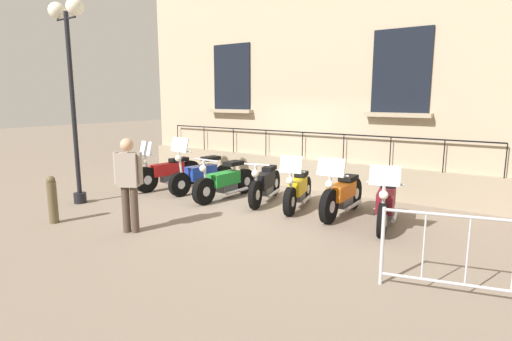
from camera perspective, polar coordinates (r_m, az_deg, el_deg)
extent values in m
plane|color=gray|center=(9.78, 1.17, -4.33)|extent=(60.00, 60.00, 0.00)
cube|color=tan|center=(11.46, 7.73, 15.36)|extent=(0.60, 11.20, 7.01)
cube|color=gray|center=(11.26, 6.47, -0.38)|extent=(0.20, 11.20, 0.80)
cube|color=black|center=(10.21, 19.50, 12.89)|extent=(0.06, 1.32, 1.89)
cube|color=tan|center=(10.13, 19.04, 7.30)|extent=(0.24, 1.52, 0.10)
cube|color=black|center=(12.49, -3.37, 12.82)|extent=(0.06, 1.32, 1.89)
cube|color=tan|center=(12.42, -3.55, 8.24)|extent=(0.24, 1.52, 0.10)
cube|color=black|center=(11.08, 6.49, 5.30)|extent=(0.03, 9.40, 0.03)
cylinder|color=black|center=(13.96, -10.81, 4.68)|extent=(0.02, 0.02, 0.72)
cylinder|color=black|center=(13.15, -7.21, 4.45)|extent=(0.02, 0.02, 0.72)
cylinder|color=black|center=(12.40, -3.16, 4.18)|extent=(0.02, 0.02, 0.72)
cylinder|color=black|center=(11.71, 1.38, 3.84)|extent=(0.02, 0.02, 0.72)
cylinder|color=black|center=(11.11, 6.45, 3.44)|extent=(0.02, 0.02, 0.72)
cylinder|color=black|center=(10.61, 12.05, 2.97)|extent=(0.02, 0.02, 0.72)
cylinder|color=black|center=(10.21, 18.13, 2.42)|extent=(0.02, 0.02, 0.72)
cylinder|color=black|center=(9.94, 24.61, 1.81)|extent=(0.02, 0.02, 0.72)
cylinder|color=black|center=(9.81, 31.36, 1.14)|extent=(0.02, 0.02, 0.72)
cylinder|color=black|center=(11.01, -15.01, -1.25)|extent=(0.68, 0.22, 0.67)
cylinder|color=silver|center=(11.01, -15.01, -1.25)|extent=(0.25, 0.19, 0.23)
cylinder|color=black|center=(11.87, -9.12, -0.22)|extent=(0.68, 0.22, 0.67)
cylinder|color=silver|center=(11.87, -9.12, -0.22)|extent=(0.25, 0.19, 0.23)
cube|color=red|center=(11.36, -12.19, 0.22)|extent=(1.00, 0.35, 0.31)
cube|color=#4C4C51|center=(11.46, -11.75, -0.85)|extent=(0.61, 0.26, 0.23)
cube|color=black|center=(11.56, -10.66, 1.50)|extent=(0.57, 0.28, 0.10)
cylinder|color=silver|center=(10.98, -14.87, 0.50)|extent=(0.17, 0.08, 0.68)
cylinder|color=silver|center=(10.96, -14.73, 2.26)|extent=(0.10, 0.54, 0.04)
sphere|color=white|center=(10.92, -15.21, 1.26)|extent=(0.16, 0.16, 0.16)
cylinder|color=silver|center=(11.50, -10.54, -1.37)|extent=(0.89, 0.18, 0.08)
cube|color=silver|center=(10.91, -15.03, 3.01)|extent=(0.17, 0.45, 0.36)
cylinder|color=black|center=(10.40, -10.54, -1.91)|extent=(0.62, 0.21, 0.61)
cylinder|color=silver|center=(10.40, -10.54, -1.91)|extent=(0.23, 0.18, 0.21)
cylinder|color=black|center=(11.36, -4.51, -0.75)|extent=(0.62, 0.21, 0.61)
cylinder|color=silver|center=(11.36, -4.51, -0.75)|extent=(0.23, 0.18, 0.21)
cube|color=#1E389E|center=(10.79, -7.62, -0.24)|extent=(0.87, 0.43, 0.35)
cube|color=#4C4C51|center=(10.90, -7.19, -1.43)|extent=(0.53, 0.32, 0.21)
cube|color=black|center=(10.96, -6.29, 1.69)|extent=(0.50, 0.35, 0.10)
cylinder|color=silver|center=(10.35, -10.40, 0.40)|extent=(0.17, 0.08, 0.85)
cylinder|color=silver|center=(10.32, -10.25, 2.74)|extent=(0.12, 0.73, 0.04)
sphere|color=white|center=(10.27, -10.75, 1.67)|extent=(0.16, 0.16, 0.16)
cylinder|color=silver|center=(10.89, -5.91, -1.98)|extent=(0.76, 0.17, 0.08)
cube|color=silver|center=(10.26, -10.54, 3.53)|extent=(0.19, 0.61, 0.36)
cylinder|color=black|center=(9.52, -7.23, -2.86)|extent=(0.63, 0.18, 0.63)
cylinder|color=silver|center=(9.52, -7.23, -2.86)|extent=(0.23, 0.18, 0.22)
cylinder|color=black|center=(10.60, -1.57, -1.46)|extent=(0.63, 0.18, 0.63)
cylinder|color=silver|center=(10.60, -1.57, -1.46)|extent=(0.23, 0.18, 0.22)
cube|color=#1E842D|center=(9.97, -4.45, -1.10)|extent=(0.88, 0.37, 0.30)
cube|color=#4C4C51|center=(10.09, -4.05, -2.25)|extent=(0.53, 0.29, 0.22)
cube|color=black|center=(10.17, -3.15, 1.01)|extent=(0.50, 0.32, 0.10)
cylinder|color=silver|center=(9.48, -7.06, -0.72)|extent=(0.16, 0.07, 0.72)
cylinder|color=silver|center=(9.45, -6.90, 1.45)|extent=(0.07, 0.74, 0.04)
sphere|color=white|center=(9.40, -7.39, 0.27)|extent=(0.16, 0.16, 0.16)
cylinder|color=silver|center=(10.12, -2.64, -2.84)|extent=(0.78, 0.12, 0.08)
cylinder|color=black|center=(9.06, -0.09, -3.40)|extent=(0.65, 0.26, 0.64)
cylinder|color=silver|center=(9.06, -0.09, -3.40)|extent=(0.25, 0.18, 0.22)
cylinder|color=black|center=(10.31, 2.55, -1.74)|extent=(0.65, 0.26, 0.64)
cylinder|color=silver|center=(10.31, 2.55, -1.74)|extent=(0.25, 0.18, 0.22)
cube|color=black|center=(9.59, 1.23, -1.32)|extent=(0.84, 0.46, 0.35)
cube|color=#4C4C51|center=(9.74, 1.41, -2.64)|extent=(0.52, 0.32, 0.22)
cube|color=black|center=(9.86, 1.86, 0.33)|extent=(0.50, 0.34, 0.10)
cylinder|color=silver|center=(9.04, 0.02, -1.29)|extent=(0.17, 0.10, 0.67)
cylinder|color=silver|center=(9.02, 0.13, 0.82)|extent=(0.18, 0.57, 0.04)
sphere|color=white|center=(8.94, -0.13, -0.43)|extent=(0.16, 0.16, 0.16)
cylinder|color=silver|center=(9.86, 2.49, -3.16)|extent=(0.72, 0.26, 0.08)
cylinder|color=black|center=(8.60, 4.72, -4.31)|extent=(0.62, 0.27, 0.60)
cylinder|color=silver|center=(8.60, 4.72, -4.31)|extent=(0.24, 0.20, 0.21)
cylinder|color=black|center=(9.80, 6.87, -2.56)|extent=(0.62, 0.27, 0.60)
cylinder|color=silver|center=(9.80, 6.87, -2.56)|extent=(0.24, 0.20, 0.21)
cube|color=gold|center=(9.10, 5.81, -2.20)|extent=(0.74, 0.41, 0.33)
cube|color=#4C4C51|center=(9.25, 5.95, -3.49)|extent=(0.46, 0.30, 0.21)
cube|color=black|center=(9.34, 6.32, -0.49)|extent=(0.44, 0.32, 0.10)
cylinder|color=silver|center=(8.57, 4.85, -2.21)|extent=(0.17, 0.10, 0.63)
cylinder|color=silver|center=(8.56, 4.98, -0.10)|extent=(0.17, 0.56, 0.04)
sphere|color=white|center=(8.48, 4.73, -1.43)|extent=(0.16, 0.16, 0.16)
cylinder|color=silver|center=(9.36, 6.98, -4.01)|extent=(0.63, 0.23, 0.08)
cube|color=silver|center=(8.48, 4.88, 0.83)|extent=(0.23, 0.48, 0.36)
cylinder|color=black|center=(8.18, 10.09, -4.93)|extent=(0.68, 0.15, 0.67)
cylinder|color=silver|center=(8.18, 10.09, -4.93)|extent=(0.24, 0.16, 0.24)
cylinder|color=black|center=(9.39, 13.41, -3.09)|extent=(0.68, 0.15, 0.67)
cylinder|color=silver|center=(9.39, 13.41, -3.09)|extent=(0.24, 0.16, 0.24)
cube|color=orange|center=(8.69, 11.79, -2.79)|extent=(0.90, 0.33, 0.31)
cube|color=#4C4C51|center=(8.83, 11.98, -4.09)|extent=(0.54, 0.26, 0.24)
cube|color=black|center=(8.98, 12.71, -1.04)|extent=(0.51, 0.29, 0.10)
cylinder|color=silver|center=(8.15, 10.30, -2.73)|extent=(0.16, 0.06, 0.63)
cylinder|color=silver|center=(8.13, 10.51, -0.52)|extent=(0.05, 0.68, 0.04)
sphere|color=white|center=(8.06, 10.13, -1.91)|extent=(0.16, 0.16, 0.16)
cylinder|color=silver|center=(8.96, 13.38, -4.72)|extent=(0.81, 0.10, 0.08)
cube|color=silver|center=(8.05, 10.37, 0.46)|extent=(0.13, 0.56, 0.36)
cylinder|color=black|center=(7.62, 17.11, -6.61)|extent=(0.62, 0.27, 0.61)
cylinder|color=silver|center=(7.62, 17.11, -6.61)|extent=(0.24, 0.20, 0.21)
cylinder|color=black|center=(8.94, 17.93, -4.19)|extent=(0.62, 0.27, 0.61)
cylinder|color=silver|center=(8.94, 17.93, -4.19)|extent=(0.24, 0.20, 0.21)
cube|color=maroon|center=(8.18, 17.61, -3.86)|extent=(0.98, 0.49, 0.37)
cube|color=#4C4C51|center=(8.34, 17.57, -5.42)|extent=(0.60, 0.35, 0.21)
cube|color=black|center=(8.51, 17.89, -2.14)|extent=(0.57, 0.37, 0.10)
cylinder|color=silver|center=(7.58, 17.27, -4.17)|extent=(0.17, 0.09, 0.65)
cylinder|color=silver|center=(7.56, 17.43, -1.72)|extent=(0.18, 0.63, 0.04)
sphere|color=white|center=(7.48, 17.28, -3.25)|extent=(0.16, 0.16, 0.16)
cylinder|color=silver|center=(8.53, 18.71, -5.87)|extent=(0.84, 0.26, 0.08)
cube|color=silver|center=(7.48, 17.46, -0.68)|extent=(0.23, 0.54, 0.36)
cylinder|color=black|center=(10.47, -23.22, -3.50)|extent=(0.28, 0.28, 0.24)
cylinder|color=black|center=(10.22, -24.01, 7.56)|extent=(0.10, 0.10, 4.27)
cylinder|color=black|center=(10.50, -25.35, 18.42)|extent=(0.04, 0.35, 0.04)
sphere|color=white|center=(10.69, -25.93, 19.33)|extent=(0.36, 0.36, 0.36)
cylinder|color=black|center=(10.21, -24.31, 18.77)|extent=(0.04, 0.35, 0.04)
sphere|color=white|center=(10.10, -23.85, 20.08)|extent=(0.36, 0.36, 0.36)
cylinder|color=#B7B7BF|center=(5.68, 17.12, -10.00)|extent=(0.05, 0.05, 1.05)
cylinder|color=#B7B7BF|center=(5.63, 30.21, -5.88)|extent=(0.67, 2.42, 0.04)
cylinder|color=#B7B7BF|center=(5.91, 29.44, -14.04)|extent=(0.67, 2.42, 0.04)
cylinder|color=#B7B7BF|center=(5.66, 22.26, -9.60)|extent=(0.02, 0.02, 0.87)
cylinder|color=#B7B7BF|center=(5.71, 27.33, -9.83)|extent=(0.02, 0.02, 0.87)
cylinder|color=brown|center=(8.98, -26.37, -4.00)|extent=(0.18, 0.18, 0.82)
sphere|color=brown|center=(8.89, -26.60, -1.19)|extent=(0.16, 0.16, 0.16)
cylinder|color=#47382D|center=(7.87, -17.58, -5.15)|extent=(0.14, 0.14, 0.86)
cylinder|color=#47382D|center=(7.81, -16.49, -5.20)|extent=(0.14, 0.14, 0.86)
cube|color=gray|center=(7.69, -17.32, 0.10)|extent=(0.37, 0.42, 0.61)
sphere|color=tan|center=(7.63, -17.50, 3.43)|extent=(0.23, 0.23, 0.23)
cylinder|color=gray|center=(7.77, -18.84, 0.34)|extent=(0.09, 0.09, 0.58)
cylinder|color=gray|center=(7.60, -15.79, 0.30)|extent=(0.09, 0.09, 0.58)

